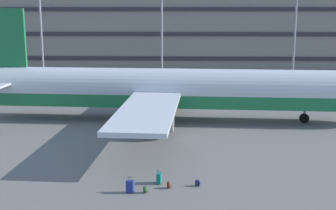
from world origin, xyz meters
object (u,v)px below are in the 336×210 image
object	(u,v)px
airliner	(166,90)
suitcase_upright	(130,186)
backpack_purple	(146,190)
suitcase_black	(159,178)
backpack_teal	(198,183)
backpack_red	(169,185)

from	to	relation	value
airliner	suitcase_upright	xyz separation A→B (m)	(-1.48, -18.31, -2.63)
backpack_purple	suitcase_black	bearing A→B (deg)	64.85
backpack_teal	airliner	bearing A→B (deg)	98.51
backpack_purple	backpack_red	size ratio (longest dim) A/B	1.01
suitcase_upright	backpack_teal	size ratio (longest dim) A/B	2.07
suitcase_black	backpack_teal	distance (m)	2.43
backpack_red	backpack_teal	bearing A→B (deg)	13.19
suitcase_upright	backpack_teal	world-z (taller)	suitcase_upright
suitcase_upright	backpack_red	size ratio (longest dim) A/B	2.03
suitcase_black	airliner	bearing A→B (deg)	90.58
suitcase_black	backpack_purple	distance (m)	1.68
suitcase_upright	backpack_red	distance (m)	2.42
airliner	backpack_teal	xyz separation A→B (m)	(2.57, -17.16, -2.83)
suitcase_upright	backpack_red	bearing A→B (deg)	18.01
airliner	suitcase_black	bearing A→B (deg)	-89.42
suitcase_upright	backpack_teal	distance (m)	4.22
suitcase_black	backpack_red	distance (m)	1.02
backpack_purple	backpack_teal	size ratio (longest dim) A/B	1.03
airliner	backpack_purple	size ratio (longest dim) A/B	84.54
backpack_purple	suitcase_upright	bearing A→B (deg)	-179.63
backpack_purple	backpack_red	xyz separation A→B (m)	(1.35, 0.74, -0.00)
airliner	backpack_red	bearing A→B (deg)	-87.37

